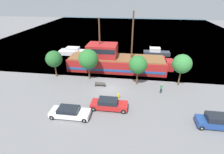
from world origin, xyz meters
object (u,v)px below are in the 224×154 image
pirate_ship (115,61)px  moored_boat_dockside (156,52)px  moored_boat_outer (75,52)px  parked_car_curb_mid (70,112)px  parked_car_curb_front (109,104)px  fire_hydrant (118,96)px  pedestrian_walking_near (161,88)px  parked_car_curb_rear (217,121)px  bench_promenade_east (100,84)px

pirate_ship → moored_boat_dockside: size_ratio=3.20×
moored_boat_outer → parked_car_curb_mid: moored_boat_outer is taller
parked_car_curb_mid → parked_car_curb_front: bearing=26.6°
moored_boat_dockside → parked_car_curb_front: (-8.01, -23.06, 0.06)m
moored_boat_dockside → parked_car_curb_mid: (-12.52, -25.32, -0.01)m
moored_boat_outer → parked_car_curb_front: size_ratio=1.61×
moored_boat_outer → fire_hydrant: size_ratio=10.03×
moored_boat_dockside → parked_car_curb_front: bearing=-109.2°
parked_car_curb_front → pedestrian_walking_near: (7.21, 5.06, 0.05)m
parked_car_curb_front → pedestrian_walking_near: pedestrian_walking_near is taller
parked_car_curb_mid → parked_car_curb_rear: (17.13, 0.55, 0.12)m
parked_car_curb_front → parked_car_curb_rear: (12.62, -1.71, 0.05)m
parked_car_curb_mid → pedestrian_walking_near: size_ratio=3.16×
pirate_ship → parked_car_curb_front: bearing=-86.2°
fire_hydrant → bench_promenade_east: bench_promenade_east is taller
pirate_ship → parked_car_curb_rear: size_ratio=4.43×
moored_boat_dockside → pedestrian_walking_near: moored_boat_dockside is taller
parked_car_curb_rear → moored_boat_outer: bearing=137.3°
moored_boat_outer → parked_car_curb_rear: size_ratio=1.70×
parked_car_curb_mid → moored_boat_dockside: bearing=63.7°
moored_boat_dockside → parked_car_curb_mid: bearing=-116.3°
fire_hydrant → bench_promenade_east: (-3.31, 3.03, 0.03)m
moored_boat_dockside → moored_boat_outer: moored_boat_dockside is taller
parked_car_curb_rear → bench_promenade_east: size_ratio=2.68×
parked_car_curb_front → parked_car_curb_mid: parked_car_curb_front is taller
pirate_ship → pedestrian_walking_near: bearing=-44.4°
parked_car_curb_rear → pedestrian_walking_near: size_ratio=2.92×
fire_hydrant → pedestrian_walking_near: 6.68m
pirate_ship → moored_boat_outer: pirate_ship is taller
moored_boat_outer → parked_car_curb_mid: size_ratio=1.58×
moored_boat_dockside → moored_boat_outer: 19.77m
moored_boat_outer → pirate_ship: bearing=-35.5°
moored_boat_dockside → moored_boat_outer: size_ratio=0.81×
pirate_ship → moored_boat_dockside: 13.47m
parked_car_curb_front → parked_car_curb_mid: size_ratio=0.98×
bench_promenade_east → parked_car_curb_rear: bearing=-26.4°
bench_promenade_east → pedestrian_walking_near: size_ratio=1.09×
parked_car_curb_front → fire_hydrant: (0.98, 2.69, -0.31)m
moored_boat_dockside → fire_hydrant: size_ratio=8.13×
parked_car_curb_front → parked_car_curb_mid: bearing=-153.4°
moored_boat_outer → bench_promenade_east: (9.27, -14.91, -0.25)m
pirate_ship → pedestrian_walking_near: (8.07, -7.91, -1.00)m
parked_car_curb_front → parked_car_curb_rear: parked_car_curb_rear is taller
parked_car_curb_front → fire_hydrant: parked_car_curb_front is taller
moored_boat_outer → bench_promenade_east: 17.56m
parked_car_curb_front → parked_car_curb_rear: 12.74m
moored_boat_dockside → fire_hydrant: 21.55m
parked_car_curb_rear → moored_boat_dockside: bearing=100.5°
moored_boat_outer → bench_promenade_east: size_ratio=4.56×
pirate_ship → parked_car_curb_rear: bearing=-47.5°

